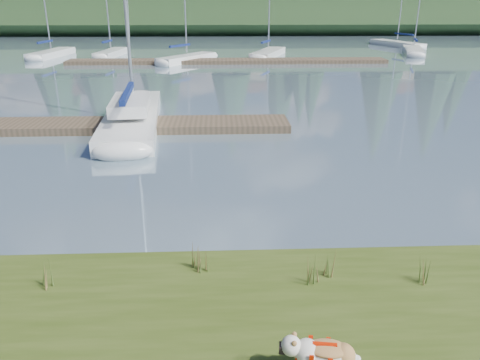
{
  "coord_description": "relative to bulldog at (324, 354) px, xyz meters",
  "views": [
    {
      "loc": [
        1.28,
        -9.29,
        4.77
      ],
      "look_at": [
        1.66,
        -0.5,
        1.39
      ],
      "focal_mm": 35.0,
      "sensor_mm": 36.0,
      "label": 1
    }
  ],
  "objects": [
    {
      "name": "ground",
      "position": [
        -2.51,
        34.75,
        -0.71
      ],
      "size": [
        200.0,
        200.0,
        0.0
      ],
      "primitive_type": "plane",
      "color": "gray",
      "rests_on": "ground"
    },
    {
      "name": "ridge",
      "position": [
        -2.51,
        77.75,
        1.79
      ],
      "size": [
        200.0,
        20.0,
        5.0
      ],
      "primitive_type": "cube",
      "color": "#1E351A",
      "rests_on": "ground"
    },
    {
      "name": "bulldog",
      "position": [
        0.0,
        0.0,
        0.0
      ],
      "size": [
        0.98,
        0.49,
        0.58
      ],
      "rotation": [
        0.0,
        0.0,
        2.99
      ],
      "color": "silver",
      "rests_on": "bank"
    },
    {
      "name": "sailboat_main",
      "position": [
        -4.88,
        15.19,
        -0.29
      ],
      "size": [
        2.91,
        10.27,
        14.43
      ],
      "rotation": [
        0.0,
        0.0,
        1.66
      ],
      "color": "white",
      "rests_on": "ground"
    },
    {
      "name": "dock_near",
      "position": [
        -6.51,
        13.75,
        -0.56
      ],
      "size": [
        16.0,
        2.0,
        0.3
      ],
      "primitive_type": "cube",
      "color": "#4C3D2C",
      "rests_on": "ground"
    },
    {
      "name": "dock_far",
      "position": [
        -0.51,
        34.75,
        -0.56
      ],
      "size": [
        26.0,
        2.2,
        0.3
      ],
      "primitive_type": "cube",
      "color": "#4C3D2C",
      "rests_on": "ground"
    },
    {
      "name": "sailboat_bg_0",
      "position": [
        -16.4,
        40.71,
        -0.39
      ],
      "size": [
        2.43,
        8.14,
        11.61
      ],
      "rotation": [
        0.0,
        0.0,
        1.46
      ],
      "color": "white",
      "rests_on": "ground"
    },
    {
      "name": "sailboat_bg_1",
      "position": [
        -11.05,
        40.73,
        -0.38
      ],
      "size": [
        2.08,
        7.17,
        10.65
      ],
      "rotation": [
        0.0,
        0.0,
        1.47
      ],
      "color": "white",
      "rests_on": "ground"
    },
    {
      "name": "sailboat_bg_2",
      "position": [
        -3.54,
        36.01,
        -0.38
      ],
      "size": [
        5.28,
        6.89,
        11.08
      ],
      "rotation": [
        0.0,
        0.0,
        0.98
      ],
      "color": "white",
      "rests_on": "ground"
    },
    {
      "name": "sailboat_bg_3",
      "position": [
        3.52,
        40.08,
        -0.39
      ],
      "size": [
        4.3,
        8.38,
        12.17
      ],
      "rotation": [
        0.0,
        0.0,
        1.23
      ],
      "color": "white",
      "rests_on": "ground"
    },
    {
      "name": "sailboat_bg_4",
      "position": [
        17.62,
        41.66,
        -0.39
      ],
      "size": [
        3.9,
        8.15,
        11.85
      ],
      "rotation": [
        0.0,
        0.0,
        1.27
      ],
      "color": "white",
      "rests_on": "ground"
    },
    {
      "name": "sailboat_bg_5",
      "position": [
        18.39,
        49.47,
        -0.4
      ],
      "size": [
        4.21,
        8.88,
        12.43
      ],
      "rotation": [
        0.0,
        0.0,
        1.87
      ],
      "color": "white",
      "rests_on": "ground"
    },
    {
      "name": "weed_0",
      "position": [
        -1.71,
        2.64,
        -0.12
      ],
      "size": [
        0.17,
        0.14,
        0.57
      ],
      "color": "#475B23",
      "rests_on": "bank"
    },
    {
      "name": "weed_1",
      "position": [
        -1.59,
        2.52,
        -0.19
      ],
      "size": [
        0.17,
        0.14,
        0.42
      ],
      "color": "#475B23",
      "rests_on": "bank"
    },
    {
      "name": "weed_2",
      "position": [
        0.27,
        2.06,
        -0.13
      ],
      "size": [
        0.17,
        0.14,
        0.56
      ],
      "color": "#475B23",
      "rests_on": "bank"
    },
    {
      "name": "weed_3",
      "position": [
        -4.07,
        2.15,
        -0.12
      ],
      "size": [
        0.17,
        0.14,
        0.58
      ],
      "color": "#475B23",
      "rests_on": "bank"
    },
    {
      "name": "weed_4",
      "position": [
        0.61,
        2.32,
        -0.15
      ],
      "size": [
        0.17,
        0.14,
        0.5
      ],
      "color": "#475B23",
      "rests_on": "bank"
    },
    {
      "name": "weed_5",
      "position": [
        2.15,
        2.01,
        -0.12
      ],
      "size": [
        0.17,
        0.14,
        0.57
      ],
      "color": "#475B23",
      "rests_on": "bank"
    },
    {
      "name": "mud_lip",
      "position": [
        -2.51,
        3.15,
        -0.64
      ],
      "size": [
        60.0,
        0.5,
        0.14
      ],
      "primitive_type": "cube",
      "color": "#33281C",
      "rests_on": "ground"
    }
  ]
}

